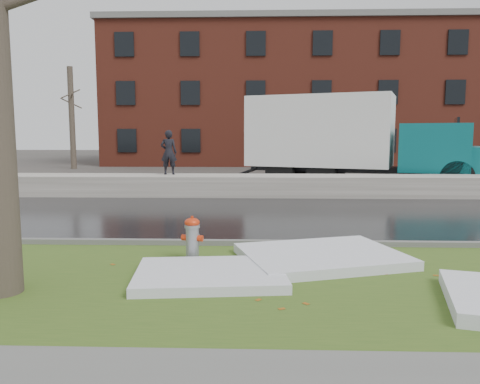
{
  "coord_description": "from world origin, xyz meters",
  "views": [
    {
      "loc": [
        -0.19,
        -7.97,
        2.19
      ],
      "look_at": [
        -0.51,
        1.74,
        1.0
      ],
      "focal_mm": 35.0,
      "sensor_mm": 36.0,
      "label": 1
    }
  ],
  "objects": [
    {
      "name": "ground",
      "position": [
        0.0,
        0.0,
        0.0
      ],
      "size": [
        120.0,
        120.0,
        0.0
      ],
      "primitive_type": "plane",
      "color": "#47423D",
      "rests_on": "ground"
    },
    {
      "name": "verge",
      "position": [
        0.0,
        -1.25,
        0.02
      ],
      "size": [
        60.0,
        4.5,
        0.04
      ],
      "primitive_type": "cube",
      "color": "#37531B",
      "rests_on": "ground"
    },
    {
      "name": "road",
      "position": [
        0.0,
        4.5,
        0.01
      ],
      "size": [
        60.0,
        7.0,
        0.03
      ],
      "primitive_type": "cube",
      "color": "black",
      "rests_on": "ground"
    },
    {
      "name": "parking_lot",
      "position": [
        0.0,
        13.0,
        0.01
      ],
      "size": [
        60.0,
        9.0,
        0.03
      ],
      "primitive_type": "cube",
      "color": "slate",
      "rests_on": "ground"
    },
    {
      "name": "curb",
      "position": [
        0.0,
        1.0,
        0.07
      ],
      "size": [
        60.0,
        0.15,
        0.14
      ],
      "primitive_type": "cube",
      "color": "slate",
      "rests_on": "ground"
    },
    {
      "name": "snowbank",
      "position": [
        0.0,
        8.7,
        0.38
      ],
      "size": [
        60.0,
        1.6,
        0.75
      ],
      "primitive_type": "cube",
      "color": "beige",
      "rests_on": "ground"
    },
    {
      "name": "brick_building",
      "position": [
        2.0,
        30.0,
        5.0
      ],
      "size": [
        26.0,
        12.0,
        10.0
      ],
      "primitive_type": "cube",
      "color": "maroon",
      "rests_on": "ground"
    },
    {
      "name": "bg_tree_left",
      "position": [
        -12.0,
        22.0,
        3.33
      ],
      "size": [
        1.4,
        1.62,
        6.5
      ],
      "color": "brown",
      "rests_on": "ground"
    },
    {
      "name": "bg_tree_center",
      "position": [
        -6.0,
        26.0,
        3.33
      ],
      "size": [
        1.4,
        1.62,
        6.5
      ],
      "color": "brown",
      "rests_on": "ground"
    },
    {
      "name": "fire_hydrant",
      "position": [
        -1.26,
        -0.17,
        0.46
      ],
      "size": [
        0.39,
        0.35,
        0.78
      ],
      "rotation": [
        0.0,
        0.0,
        -0.22
      ],
      "color": "gray",
      "rests_on": "verge"
    },
    {
      "name": "box_truck",
      "position": [
        3.78,
        12.31,
        2.05
      ],
      "size": [
        11.53,
        5.87,
        3.87
      ],
      "rotation": [
        0.0,
        0.0,
        -0.35
      ],
      "color": "black",
      "rests_on": "ground"
    },
    {
      "name": "worker",
      "position": [
        -3.35,
        8.99,
        1.56
      ],
      "size": [
        0.6,
        0.4,
        1.61
      ],
      "primitive_type": "imported",
      "rotation": [
        0.0,
        0.0,
        3.17
      ],
      "color": "black",
      "rests_on": "snowbank"
    },
    {
      "name": "snow_patch_near",
      "position": [
        0.95,
        -0.1,
        0.12
      ],
      "size": [
        3.07,
        2.68,
        0.16
      ],
      "primitive_type": "cube",
      "rotation": [
        0.0,
        0.0,
        0.3
      ],
      "color": "silver",
      "rests_on": "verge"
    },
    {
      "name": "snow_patch_far",
      "position": [
        -0.87,
        -1.19,
        0.11
      ],
      "size": [
        2.35,
        1.82,
        0.14
      ],
      "primitive_type": "cube",
      "rotation": [
        0.0,
        0.0,
        0.1
      ],
      "color": "silver",
      "rests_on": "verge"
    }
  ]
}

